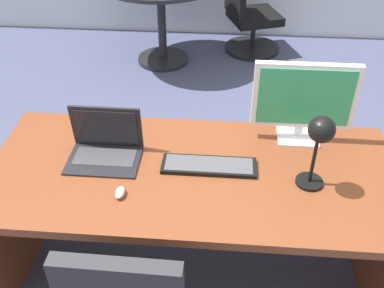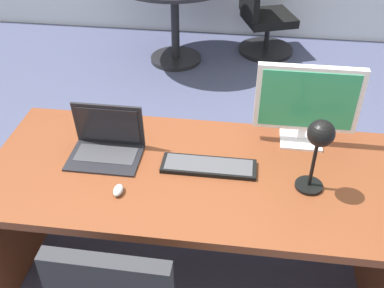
% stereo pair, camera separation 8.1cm
% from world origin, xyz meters
% --- Properties ---
extents(ground, '(12.00, 12.00, 0.00)m').
position_xyz_m(ground, '(0.00, 1.50, 0.00)').
color(ground, '#474C6B').
extents(desk, '(1.87, 0.83, 0.74)m').
position_xyz_m(desk, '(0.00, 0.05, 0.55)').
color(desk, brown).
rests_on(desk, ground).
extents(monitor, '(0.48, 0.16, 0.41)m').
position_xyz_m(monitor, '(0.51, 0.29, 0.97)').
color(monitor, silver).
rests_on(monitor, desk).
extents(laptop, '(0.33, 0.24, 0.23)m').
position_xyz_m(laptop, '(-0.41, 0.10, 0.81)').
color(laptop, black).
rests_on(laptop, desk).
extents(keyboard, '(0.43, 0.13, 0.02)m').
position_xyz_m(keyboard, '(0.08, 0.03, 0.75)').
color(keyboard, black).
rests_on(keyboard, desk).
extents(mouse, '(0.04, 0.07, 0.03)m').
position_xyz_m(mouse, '(-0.29, -0.19, 0.76)').
color(mouse, '#B7BABF').
rests_on(mouse, desk).
extents(desk_lamp, '(0.12, 0.14, 0.36)m').
position_xyz_m(desk_lamp, '(0.52, -0.07, 1.00)').
color(desk_lamp, black).
rests_on(desk_lamp, desk).
extents(meeting_table, '(1.12, 1.12, 0.81)m').
position_xyz_m(meeting_table, '(-0.50, 2.56, 0.61)').
color(meeting_table, black).
rests_on(meeting_table, ground).
extents(meeting_chair_near, '(0.60, 0.59, 0.89)m').
position_xyz_m(meeting_chair_near, '(0.33, 2.86, 0.34)').
color(meeting_chair_near, black).
rests_on(meeting_chair_near, ground).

